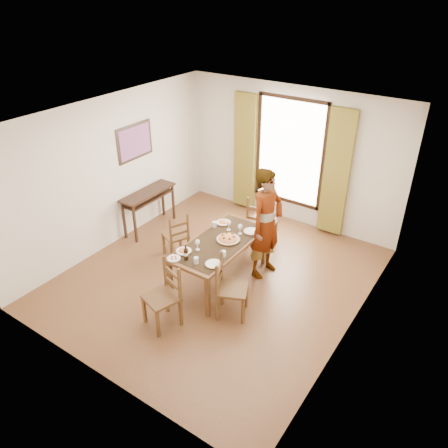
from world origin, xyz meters
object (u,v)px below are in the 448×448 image
Objects in this scene: dining_table at (220,245)px; pasta_platter at (228,237)px; man at (266,224)px; console_table at (148,197)px.

pasta_platter reaches higher than dining_table.
pasta_platter is (0.08, 0.11, 0.12)m from dining_table.
man is at bearing 52.02° from dining_table.
dining_table is 0.82m from man.
dining_table is 0.18m from pasta_platter.
man is (0.48, 0.61, 0.25)m from dining_table.
pasta_platter is at bearing 52.21° from dining_table.
dining_table is at bearing -16.77° from console_table.
pasta_platter is at bearing 150.87° from man.
man is (2.60, -0.03, 0.25)m from console_table.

